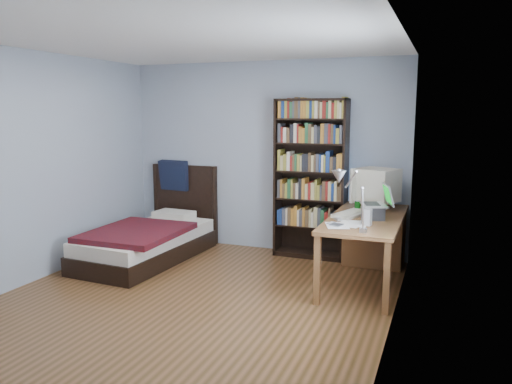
{
  "coord_description": "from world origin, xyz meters",
  "views": [
    {
      "loc": [
        2.29,
        -4.12,
        1.85
      ],
      "look_at": [
        0.39,
        0.79,
        1.0
      ],
      "focal_mm": 35.0,
      "sensor_mm": 36.0,
      "label": 1
    }
  ],
  "objects_px": {
    "desk_lamp": "(343,183)",
    "keyboard": "(351,214)",
    "desk": "(372,234)",
    "crt_monitor": "(377,186)",
    "laptop": "(375,209)",
    "soda_can": "(357,206)",
    "speaker": "(367,217)",
    "bed": "(150,238)",
    "bookshelf": "(311,179)"
  },
  "relations": [
    {
      "from": "desk_lamp",
      "to": "keyboard",
      "type": "bearing_deg",
      "value": 96.23
    },
    {
      "from": "desk",
      "to": "keyboard",
      "type": "xyz_separation_m",
      "value": [
        -0.16,
        -0.49,
        0.33
      ]
    },
    {
      "from": "desk",
      "to": "crt_monitor",
      "type": "height_order",
      "value": "crt_monitor"
    },
    {
      "from": "desk",
      "to": "laptop",
      "type": "distance_m",
      "value": 0.71
    },
    {
      "from": "crt_monitor",
      "to": "keyboard",
      "type": "height_order",
      "value": "crt_monitor"
    },
    {
      "from": "soda_can",
      "to": "keyboard",
      "type": "bearing_deg",
      "value": -94.96
    },
    {
      "from": "laptop",
      "to": "speaker",
      "type": "height_order",
      "value": "laptop"
    },
    {
      "from": "crt_monitor",
      "to": "speaker",
      "type": "bearing_deg",
      "value": -87.72
    },
    {
      "from": "speaker",
      "to": "bed",
      "type": "relative_size",
      "value": 0.08
    },
    {
      "from": "desk",
      "to": "speaker",
      "type": "bearing_deg",
      "value": -85.65
    },
    {
      "from": "keyboard",
      "to": "bed",
      "type": "bearing_deg",
      "value": -159.44
    },
    {
      "from": "speaker",
      "to": "soda_can",
      "type": "distance_m",
      "value": 0.7
    },
    {
      "from": "crt_monitor",
      "to": "bookshelf",
      "type": "relative_size",
      "value": 0.28
    },
    {
      "from": "speaker",
      "to": "soda_can",
      "type": "bearing_deg",
      "value": 113.29
    },
    {
      "from": "keyboard",
      "to": "bookshelf",
      "type": "height_order",
      "value": "bookshelf"
    },
    {
      "from": "keyboard",
      "to": "desk_lamp",
      "type": "bearing_deg",
      "value": -64.45
    },
    {
      "from": "desk",
      "to": "bookshelf",
      "type": "bearing_deg",
      "value": 163.19
    },
    {
      "from": "soda_can",
      "to": "crt_monitor",
      "type": "bearing_deg",
      "value": 53.89
    },
    {
      "from": "speaker",
      "to": "soda_can",
      "type": "relative_size",
      "value": 1.37
    },
    {
      "from": "keyboard",
      "to": "bookshelf",
      "type": "xyz_separation_m",
      "value": [
        -0.66,
        0.74,
        0.26
      ]
    },
    {
      "from": "crt_monitor",
      "to": "keyboard",
      "type": "distance_m",
      "value": 0.59
    },
    {
      "from": "desk",
      "to": "desk_lamp",
      "type": "bearing_deg",
      "value": -91.46
    },
    {
      "from": "crt_monitor",
      "to": "bed",
      "type": "distance_m",
      "value": 2.88
    },
    {
      "from": "keyboard",
      "to": "bookshelf",
      "type": "bearing_deg",
      "value": 150.81
    },
    {
      "from": "keyboard",
      "to": "bed",
      "type": "xyz_separation_m",
      "value": [
        -2.53,
        -0.06,
        -0.49
      ]
    },
    {
      "from": "keyboard",
      "to": "laptop",
      "type": "bearing_deg",
      "value": 4.15
    },
    {
      "from": "desk_lamp",
      "to": "keyboard",
      "type": "relative_size",
      "value": 1.24
    },
    {
      "from": "soda_can",
      "to": "bed",
      "type": "xyz_separation_m",
      "value": [
        -2.56,
        -0.32,
        -0.53
      ]
    },
    {
      "from": "desk",
      "to": "soda_can",
      "type": "bearing_deg",
      "value": -120.85
    },
    {
      "from": "crt_monitor",
      "to": "laptop",
      "type": "distance_m",
      "value": 0.59
    },
    {
      "from": "laptop",
      "to": "bed",
      "type": "bearing_deg",
      "value": 179.68
    },
    {
      "from": "desk",
      "to": "soda_can",
      "type": "relative_size",
      "value": 14.45
    },
    {
      "from": "laptop",
      "to": "bed",
      "type": "relative_size",
      "value": 0.19
    },
    {
      "from": "keyboard",
      "to": "crt_monitor",
      "type": "bearing_deg",
      "value": 87.92
    },
    {
      "from": "soda_can",
      "to": "laptop",
      "type": "bearing_deg",
      "value": -54.29
    },
    {
      "from": "desk_lamp",
      "to": "bookshelf",
      "type": "xyz_separation_m",
      "value": [
        -0.78,
        1.85,
        -0.23
      ]
    },
    {
      "from": "laptop",
      "to": "speaker",
      "type": "bearing_deg",
      "value": -95.24
    },
    {
      "from": "soda_can",
      "to": "bookshelf",
      "type": "xyz_separation_m",
      "value": [
        -0.68,
        0.48,
        0.22
      ]
    },
    {
      "from": "keyboard",
      "to": "speaker",
      "type": "bearing_deg",
      "value": -40.91
    },
    {
      "from": "desk_lamp",
      "to": "bed",
      "type": "distance_m",
      "value": 3.02
    },
    {
      "from": "crt_monitor",
      "to": "bed",
      "type": "height_order",
      "value": "crt_monitor"
    },
    {
      "from": "bookshelf",
      "to": "keyboard",
      "type": "bearing_deg",
      "value": -48.5
    },
    {
      "from": "keyboard",
      "to": "bookshelf",
      "type": "relative_size",
      "value": 0.26
    },
    {
      "from": "keyboard",
      "to": "speaker",
      "type": "relative_size",
      "value": 3.11
    },
    {
      "from": "bookshelf",
      "to": "speaker",
      "type": "bearing_deg",
      "value": -52.24
    },
    {
      "from": "soda_can",
      "to": "bed",
      "type": "relative_size",
      "value": 0.06
    },
    {
      "from": "speaker",
      "to": "bed",
      "type": "bearing_deg",
      "value": 178.72
    },
    {
      "from": "speaker",
      "to": "soda_can",
      "type": "height_order",
      "value": "speaker"
    },
    {
      "from": "speaker",
      "to": "crt_monitor",
      "type": "bearing_deg",
      "value": 98.18
    },
    {
      "from": "desk_lamp",
      "to": "keyboard",
      "type": "xyz_separation_m",
      "value": [
        -0.12,
        1.11,
        -0.49
      ]
    }
  ]
}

